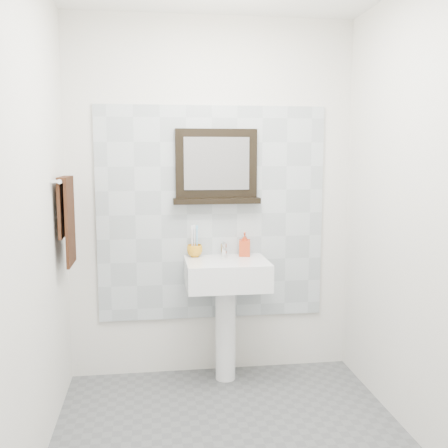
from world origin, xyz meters
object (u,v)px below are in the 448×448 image
at_px(soap_dispenser, 245,244).
at_px(hand_towel, 67,214).
at_px(toothbrush_cup, 195,251).
at_px(pedestal_sink, 226,287).
at_px(framed_mirror, 216,168).

relative_size(soap_dispenser, hand_towel, 0.31).
bearing_deg(hand_towel, toothbrush_cup, 16.90).
bearing_deg(pedestal_sink, soap_dispenser, 39.53).
relative_size(toothbrush_cup, framed_mirror, 0.18).
distance_m(pedestal_sink, soap_dispenser, 0.33).
distance_m(toothbrush_cup, hand_towel, 0.90).
bearing_deg(hand_towel, soap_dispenser, 11.07).
distance_m(toothbrush_cup, soap_dispenser, 0.35).
height_order(pedestal_sink, soap_dispenser, soap_dispenser).
bearing_deg(framed_mirror, pedestal_sink, -76.46).
bearing_deg(toothbrush_cup, soap_dispenser, -3.20).
bearing_deg(pedestal_sink, toothbrush_cup, 145.40).
distance_m(pedestal_sink, toothbrush_cup, 0.33).
bearing_deg(soap_dispenser, pedestal_sink, -129.10).
height_order(soap_dispenser, framed_mirror, framed_mirror).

